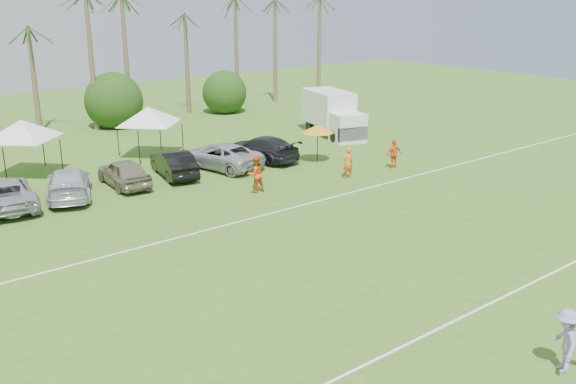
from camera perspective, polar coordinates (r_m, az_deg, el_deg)
ground at (r=19.66m, az=16.54°, el=-14.51°), size 120.00×120.00×0.00m
field_lines at (r=24.40m, az=1.01°, el=-7.14°), size 80.00×12.10×0.01m
palm_tree_5 at (r=49.18m, az=-22.54°, el=14.12°), size 2.40×2.40×9.90m
palm_tree_6 at (r=50.45m, az=-18.17°, el=15.60°), size 2.40×2.40×10.90m
palm_tree_8 at (r=54.40m, az=-8.87°, el=14.49°), size 2.40×2.40×8.90m
palm_tree_9 at (r=57.03m, az=-4.40°, el=15.65°), size 2.40×2.40×9.90m
palm_tree_10 at (r=59.97m, az=-0.30°, el=16.61°), size 2.40×2.40×10.90m
bush_tree_2 at (r=52.79m, az=-15.77°, el=7.74°), size 4.00×4.00×4.00m
bush_tree_3 at (r=57.36m, az=-6.49°, el=9.02°), size 4.00×4.00×4.00m
sideline_player_a at (r=36.27m, az=5.35°, el=2.60°), size 0.72×0.54×1.78m
sideline_player_b at (r=33.63m, az=-2.90°, el=1.62°), size 1.02×0.83×1.96m
sideline_player_c at (r=38.65m, az=9.40°, el=3.34°), size 1.08×0.60×1.73m
box_truck at (r=46.95m, az=4.02°, el=7.06°), size 3.79×6.50×3.16m
canopy_tent_left at (r=39.00m, az=-22.68°, el=5.94°), size 4.70×4.70×3.80m
canopy_tent_right at (r=41.37m, az=-12.35°, el=7.41°), size 4.61×4.61×3.74m
market_umbrella at (r=39.37m, az=2.65°, el=5.63°), size 2.09×2.09×2.32m
frisbee_player at (r=19.74m, az=23.42°, el=-12.02°), size 1.36×1.34×1.88m
parked_car_2 at (r=34.03m, az=-23.85°, el=-0.11°), size 3.26×5.72×1.50m
parked_car_3 at (r=34.64m, az=-18.91°, el=0.75°), size 3.89×5.60×1.50m
parked_car_4 at (r=35.78m, az=-14.38°, el=1.68°), size 2.07×4.52×1.50m
parked_car_5 at (r=37.08m, az=-10.10°, el=2.51°), size 2.48×4.79×1.50m
parked_car_6 at (r=38.43m, az=-5.99°, el=3.22°), size 3.65×5.83×1.50m
parked_car_7 at (r=40.09m, az=-2.30°, el=3.91°), size 2.79×5.42×1.50m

